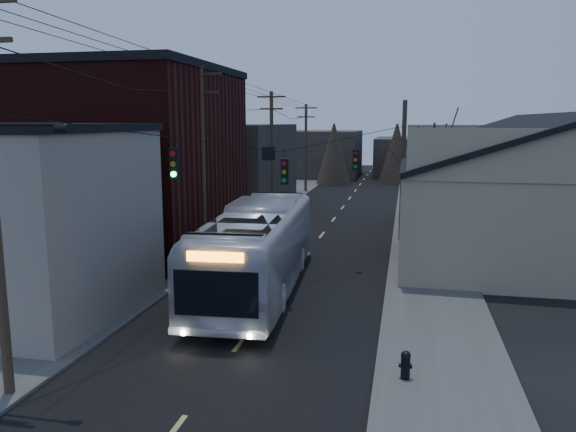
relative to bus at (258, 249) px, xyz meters
name	(u,v)px	position (x,y,z in m)	size (l,w,h in m)	color
road_surface	(330,224)	(0.94, 16.45, -1.87)	(9.00, 110.00, 0.02)	black
sidewalk_left	(243,220)	(-5.56, 16.45, -1.82)	(4.00, 110.00, 0.12)	#474744
sidewalk_right	(423,227)	(7.44, 16.45, -1.82)	(4.00, 110.00, 0.12)	#474744
building_clapboard	(19,223)	(-8.06, -4.55, 1.62)	(8.00, 8.00, 7.00)	gray
building_brick	(131,162)	(-9.06, 6.45, 3.12)	(10.00, 12.00, 10.00)	black
building_left_far	(228,167)	(-8.56, 22.45, 1.62)	(9.00, 14.00, 7.00)	#2D2824
warehouse	(544,202)	(13.94, 11.45, 0.82)	(16.16, 20.60, 7.73)	gray
building_far_left	(321,154)	(-5.06, 51.45, 1.12)	(10.00, 12.00, 6.00)	#2D2824
building_far_right	(420,156)	(7.94, 56.45, 0.62)	(12.00, 14.00, 5.00)	#2D2824
bare_tree	(431,194)	(7.44, 6.45, 1.72)	(0.40, 0.40, 7.20)	black
utility_lines	(268,160)	(-2.18, 10.60, 3.08)	(11.24, 45.28, 10.50)	#382B1E
bus	(258,249)	(0.00, 0.00, 0.00)	(3.15, 13.48, 3.75)	silver
parked_car	(270,219)	(-2.93, 14.10, -1.20)	(1.43, 4.10, 1.35)	#9DA0A4
fire_hydrant	(406,364)	(6.31, -7.54, -1.32)	(0.38, 0.28, 0.82)	black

